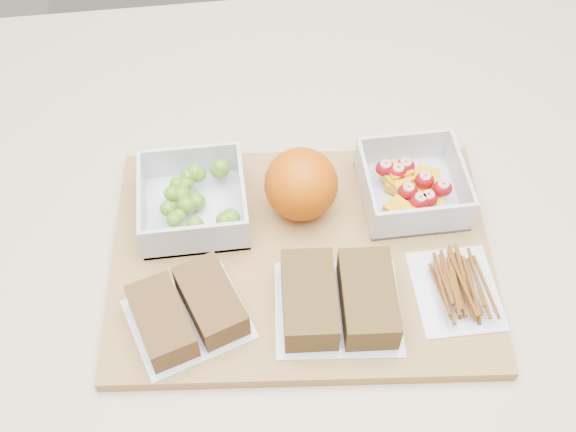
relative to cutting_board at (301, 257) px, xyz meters
name	(u,v)px	position (x,y,z in m)	size (l,w,h in m)	color
counter	(295,394)	(0.00, 0.03, -0.46)	(1.20, 0.90, 0.90)	beige
cutting_board	(301,257)	(0.00, 0.00, 0.00)	(0.42, 0.30, 0.02)	#A17942
grape_container	(195,200)	(-0.11, 0.07, 0.03)	(0.12, 0.12, 0.05)	silver
fruit_container	(412,187)	(0.14, 0.06, 0.03)	(0.11, 0.11, 0.05)	silver
orange	(301,184)	(0.01, 0.06, 0.05)	(0.08, 0.08, 0.08)	#C44F04
sandwich_bag_left	(187,311)	(-0.13, -0.07, 0.03)	(0.14, 0.13, 0.04)	silver
sandwich_bag_center	(338,299)	(0.03, -0.07, 0.03)	(0.14, 0.13, 0.04)	silver
pretzel_bag	(457,286)	(0.16, -0.07, 0.02)	(0.09, 0.11, 0.02)	silver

